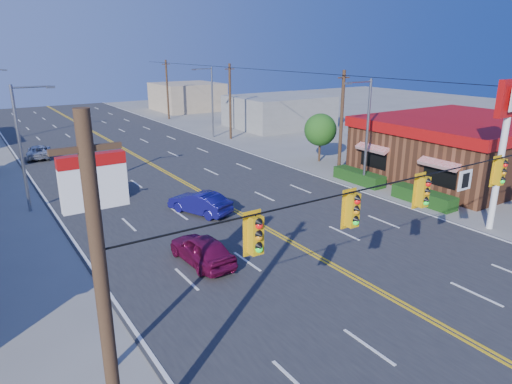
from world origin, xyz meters
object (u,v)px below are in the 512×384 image
car_magenta (202,250)px  car_white (107,185)px  pizza_hut_sign (98,220)px  kfc_pylon (506,125)px  signal_span (441,201)px  car_silver (39,152)px  kfc (461,147)px  car_blue (200,204)px

car_magenta → car_white: size_ratio=0.93×
pizza_hut_sign → kfc_pylon: bearing=0.0°
signal_span → car_silver: (-7.88, 37.48, -4.28)m
kfc → car_blue: kfc is taller
kfc_pylon → car_blue: (-13.09, 11.41, -5.34)m
signal_span → car_blue: 16.09m
car_magenta → car_silver: bearing=-86.9°
pizza_hut_sign → car_blue: 15.16m
kfc → car_silver: 37.83m
car_magenta → car_silver: car_magenta is taller
car_blue → car_white: (-3.68, 7.53, -0.04)m
signal_span → kfc_pylon: size_ratio=2.86×
pizza_hut_sign → car_white: (5.24, 18.94, -4.52)m
kfc_pylon → pizza_hut_sign: size_ratio=1.24×
car_white → signal_span: bearing=103.8°
kfc → car_magenta: (-25.04, -2.91, -1.66)m
kfc_pylon → car_white: 25.86m
kfc → pizza_hut_sign: size_ratio=2.38×
kfc_pylon → signal_span: bearing=-160.2°
car_white → car_blue: bearing=116.0°
car_magenta → signal_span: bearing=116.3°
pizza_hut_sign → signal_span: bearing=-20.2°
pizza_hut_sign → car_silver: pizza_hut_sign is taller
car_white → car_magenta: bearing=92.6°
signal_span → car_magenta: (-5.02, 9.09, -4.16)m
kfc → car_blue: 22.31m
car_blue → pizza_hut_sign: bearing=30.1°
signal_span → pizza_hut_sign: 11.60m
car_white → pizza_hut_sign: bearing=74.5°
signal_span → kfc: signal_span is taller
kfc_pylon → car_magenta: size_ratio=2.00×
kfc → pizza_hut_sign: 32.04m
signal_span → kfc: 23.47m
kfc → car_magenta: size_ratio=3.84×
car_magenta → car_white: (-0.63, 13.86, -0.06)m
pizza_hut_sign → car_blue: pizza_hut_sign is taller
signal_span → car_silver: 38.54m
car_magenta → kfc: bearing=-176.0°
car_magenta → car_silver: 28.54m
car_magenta → car_silver: size_ratio=0.97×
kfc_pylon → car_magenta: bearing=162.5°
signal_span → car_magenta: size_ratio=5.73×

